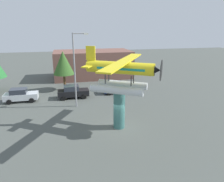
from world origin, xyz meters
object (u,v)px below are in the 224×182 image
object	(u,v)px
floatplane_monument	(121,73)
display_pedestal	(119,109)
tree_east	(63,63)
streetlight_primary	(76,66)
car_far_blue	(117,87)
storefront_building	(93,64)
car_mid_black	(73,92)
car_near_silver	(21,95)

from	to	relation	value
floatplane_monument	display_pedestal	bearing A→B (deg)	180.00
tree_east	streetlight_primary	bearing A→B (deg)	-79.06
car_far_blue	streetlight_primary	size ratio (longest dim) A/B	0.48
floatplane_monument	storefront_building	xyz separation A→B (m)	(0.49, 22.07, -2.87)
floatplane_monument	car_mid_black	world-z (taller)	floatplane_monument
floatplane_monument	tree_east	distance (m)	15.13
car_mid_black	tree_east	distance (m)	5.45
car_near_silver	streetlight_primary	size ratio (longest dim) A/B	0.48
streetlight_primary	storefront_building	bearing A→B (deg)	75.08
car_far_blue	tree_east	bearing A→B (deg)	155.49
car_near_silver	storefront_building	world-z (taller)	storefront_building
display_pedestal	car_near_silver	bearing A→B (deg)	136.81
floatplane_monument	storefront_building	size ratio (longest dim) A/B	0.65
car_mid_black	streetlight_primary	size ratio (longest dim) A/B	0.48
car_far_blue	storefront_building	xyz separation A→B (m)	(-1.95, 11.29, 1.67)
storefront_building	tree_east	size ratio (longest dim) A/B	2.43
floatplane_monument	tree_east	world-z (taller)	floatplane_monument
car_far_blue	car_near_silver	bearing A→B (deg)	-177.01
car_near_silver	tree_east	distance (m)	7.80
streetlight_primary	tree_east	world-z (taller)	streetlight_primary
display_pedestal	storefront_building	size ratio (longest dim) A/B	0.26
floatplane_monument	streetlight_primary	xyz separation A→B (m)	(-3.61, 6.69, -0.36)
floatplane_monument	car_near_silver	distance (m)	15.45
storefront_building	car_near_silver	bearing A→B (deg)	-133.26
car_near_silver	tree_east	world-z (taller)	tree_east
car_mid_black	storefront_building	size ratio (longest dim) A/B	0.29
floatplane_monument	car_far_blue	xyz separation A→B (m)	(2.44, 10.78, -4.53)
display_pedestal	storefront_building	bearing A→B (deg)	88.44
car_near_silver	car_mid_black	distance (m)	6.76
car_far_blue	streetlight_primary	world-z (taller)	streetlight_primary
car_far_blue	storefront_building	distance (m)	11.58
display_pedestal	car_far_blue	bearing A→B (deg)	76.60
car_far_blue	storefront_building	bearing A→B (deg)	99.82
streetlight_primary	car_far_blue	bearing A→B (deg)	34.08
tree_east	car_near_silver	bearing A→B (deg)	-144.28
floatplane_monument	streetlight_primary	world-z (taller)	streetlight_primary
car_mid_black	tree_east	world-z (taller)	tree_east
display_pedestal	car_mid_black	size ratio (longest dim) A/B	0.89
car_mid_black	car_far_blue	world-z (taller)	same
car_near_silver	car_far_blue	bearing A→B (deg)	2.99
car_near_silver	car_mid_black	size ratio (longest dim) A/B	1.00
streetlight_primary	storefront_building	distance (m)	16.12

